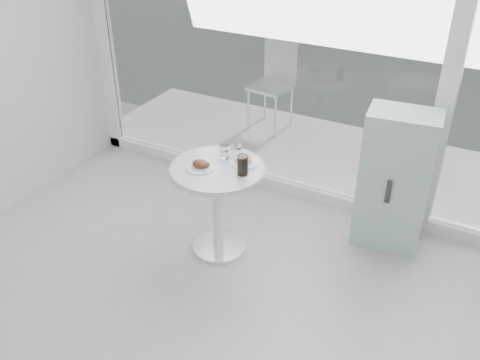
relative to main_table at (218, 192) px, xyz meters
The scene contains 10 objects.
storefront 1.70m from the main_table, 62.44° to the left, with size 5.00×0.14×3.00m.
main_table is the anchor object (origin of this frame).
patio_deck 2.03m from the main_table, 75.26° to the left, with size 5.60×1.60×0.05m, color beige.
mint_cabinet 1.40m from the main_table, 32.80° to the left, with size 0.57×0.42×1.17m.
patio_chair 2.38m from the main_table, 104.09° to the left, with size 0.47×0.47×0.98m.
plate_fritter 0.27m from the main_table, 144.25° to the right, with size 0.21×0.21×0.07m.
plate_donut 0.32m from the main_table, 45.58° to the left, with size 0.22×0.22×0.05m.
water_tumbler_a 0.31m from the main_table, 99.80° to the left, with size 0.07×0.07×0.11m.
water_tumbler_b 0.35m from the main_table, 77.51° to the left, with size 0.08×0.08×0.13m.
cola_glass 0.37m from the main_table, ahead, with size 0.08×0.08×0.16m.
Camera 1 is at (1.29, -1.11, 2.77)m, focal length 40.00 mm.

